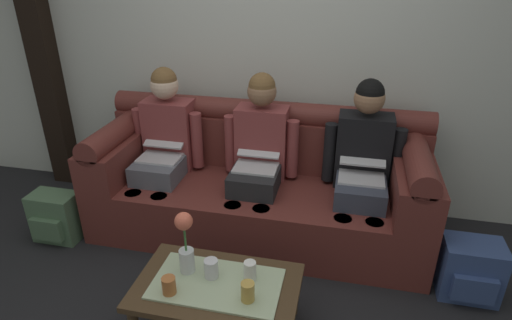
{
  "coord_description": "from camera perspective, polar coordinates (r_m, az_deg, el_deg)",
  "views": [
    {
      "loc": [
        0.6,
        -1.6,
        1.96
      ],
      "look_at": [
        0.03,
        0.93,
        0.7
      ],
      "focal_mm": 29.82,
      "sensor_mm": 36.0,
      "label": 1
    }
  ],
  "objects": [
    {
      "name": "coffee_table",
      "position": [
        2.45,
        -5.24,
        -17.01
      ],
      "size": [
        0.89,
        0.55,
        0.35
      ],
      "color": "#47331E",
      "rests_on": "ground_plane"
    },
    {
      "name": "back_wall_patterned",
      "position": [
        3.4,
        2.45,
        17.15
      ],
      "size": [
        6.0,
        0.12,
        2.9
      ],
      "primitive_type": "cube",
      "color": "silver",
      "rests_on": "ground_plane"
    },
    {
      "name": "cup_far_left",
      "position": [
        2.42,
        -6.02,
        -14.27
      ],
      "size": [
        0.08,
        0.08,
        0.11
      ],
      "primitive_type": "cylinder",
      "color": "silver",
      "rests_on": "coffee_table"
    },
    {
      "name": "flower_vase",
      "position": [
        2.38,
        -9.45,
        -10.76
      ],
      "size": [
        0.1,
        0.1,
        0.38
      ],
      "color": "silver",
      "rests_on": "coffee_table"
    },
    {
      "name": "backpack_left",
      "position": [
        3.55,
        -25.27,
        -6.97
      ],
      "size": [
        0.34,
        0.25,
        0.38
      ],
      "color": "#4C6B4C",
      "rests_on": "ground_plane"
    },
    {
      "name": "cup_near_right",
      "position": [
        2.27,
        -1.12,
        -17.24
      ],
      "size": [
        0.07,
        0.07,
        0.11
      ],
      "primitive_type": "cylinder",
      "color": "gold",
      "rests_on": "coffee_table"
    },
    {
      "name": "person_right",
      "position": [
        3.06,
        14.1,
        -0.17
      ],
      "size": [
        0.56,
        0.67,
        1.22
      ],
      "color": "#383D4C",
      "rests_on": "ground_plane"
    },
    {
      "name": "couch",
      "position": [
        3.25,
        0.39,
        -3.5
      ],
      "size": [
        2.46,
        0.88,
        0.96
      ],
      "color": "maroon",
      "rests_on": "ground_plane"
    },
    {
      "name": "person_left",
      "position": [
        3.34,
        -12.17,
        2.27
      ],
      "size": [
        0.56,
        0.67,
        1.22
      ],
      "color": "#595B66",
      "rests_on": "ground_plane"
    },
    {
      "name": "timber_pillar",
      "position": [
        4.13,
        -27.27,
        16.01
      ],
      "size": [
        0.2,
        0.2,
        2.9
      ],
      "primitive_type": "cube",
      "color": "black",
      "rests_on": "ground_plane"
    },
    {
      "name": "cup_near_left",
      "position": [
        2.39,
        -0.82,
        -14.64
      ],
      "size": [
        0.07,
        0.07,
        0.11
      ],
      "primitive_type": "cylinder",
      "color": "white",
      "rests_on": "coffee_table"
    },
    {
      "name": "cup_far_center",
      "position": [
        2.36,
        -11.6,
        -16.15
      ],
      "size": [
        0.07,
        0.07,
        0.1
      ],
      "primitive_type": "cylinder",
      "color": "#B26633",
      "rests_on": "coffee_table"
    },
    {
      "name": "person_middle",
      "position": [
        3.12,
        0.39,
        1.13
      ],
      "size": [
        0.56,
        0.67,
        1.22
      ],
      "color": "#232326",
      "rests_on": "ground_plane"
    },
    {
      "name": "backpack_right",
      "position": [
        3.04,
        26.78,
        -13.06
      ],
      "size": [
        0.36,
        0.29,
        0.38
      ],
      "color": "#33477A",
      "rests_on": "ground_plane"
    }
  ]
}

